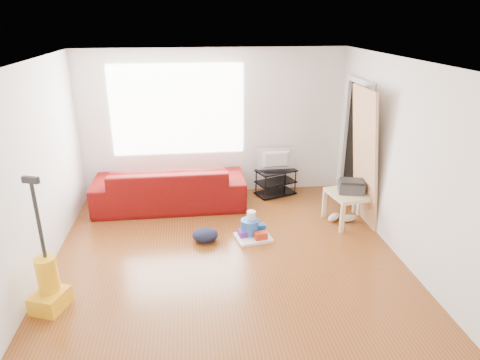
{
  "coord_description": "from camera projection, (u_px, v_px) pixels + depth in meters",
  "views": [
    {
      "loc": [
        -0.42,
        -4.65,
        2.99
      ],
      "look_at": [
        0.22,
        0.6,
        0.94
      ],
      "focal_mm": 32.0,
      "sensor_mm": 36.0,
      "label": 1
    }
  ],
  "objects": [
    {
      "name": "room",
      "position": [
        232.0,
        170.0,
        5.13
      ],
      "size": [
        4.51,
        5.01,
        2.51
      ],
      "color": "brown",
      "rests_on": "ground"
    },
    {
      "name": "sofa",
      "position": [
        171.0,
        206.0,
        7.15
      ],
      "size": [
        2.44,
        0.96,
        0.71
      ],
      "primitive_type": "imported",
      "rotation": [
        0.0,
        0.0,
        3.14
      ],
      "color": "#520903",
      "rests_on": "ground"
    },
    {
      "name": "tv_stand",
      "position": [
        276.0,
        182.0,
        7.52
      ],
      "size": [
        0.76,
        0.59,
        0.46
      ],
      "rotation": [
        0.0,
        0.0,
        0.36
      ],
      "color": "black",
      "rests_on": "ground"
    },
    {
      "name": "tv",
      "position": [
        276.0,
        160.0,
        7.37
      ],
      "size": [
        0.64,
        0.08,
        0.37
      ],
      "primitive_type": "imported",
      "rotation": [
        0.0,
        0.0,
        3.14
      ],
      "color": "black",
      "rests_on": "tv_stand"
    },
    {
      "name": "side_table",
      "position": [
        350.0,
        197.0,
        6.46
      ],
      "size": [
        0.7,
        0.7,
        0.49
      ],
      "rotation": [
        0.0,
        0.0,
        0.18
      ],
      "color": "beige",
      "rests_on": "ground"
    },
    {
      "name": "printer",
      "position": [
        351.0,
        186.0,
        6.39
      ],
      "size": [
        0.43,
        0.36,
        0.2
      ],
      "rotation": [
        0.0,
        0.0,
        -0.24
      ],
      "color": "#333336",
      "rests_on": "side_table"
    },
    {
      "name": "bucket",
      "position": [
        250.0,
        236.0,
        6.19
      ],
      "size": [
        0.3,
        0.3,
        0.26
      ],
      "primitive_type": "cylinder",
      "rotation": [
        0.0,
        0.0,
        0.2
      ],
      "color": "blue",
      "rests_on": "ground"
    },
    {
      "name": "toilet_paper",
      "position": [
        251.0,
        223.0,
        6.15
      ],
      "size": [
        0.13,
        0.13,
        0.12
      ],
      "primitive_type": "cylinder",
      "color": "silver",
      "rests_on": "bucket"
    },
    {
      "name": "cleaning_tray",
      "position": [
        254.0,
        235.0,
        6.1
      ],
      "size": [
        0.54,
        0.47,
        0.17
      ],
      "rotation": [
        0.0,
        0.0,
        0.18
      ],
      "color": "white",
      "rests_on": "ground"
    },
    {
      "name": "backpack",
      "position": [
        205.0,
        241.0,
        6.03
      ],
      "size": [
        0.37,
        0.3,
        0.2
      ],
      "primitive_type": "ellipsoid",
      "rotation": [
        0.0,
        0.0,
        -0.02
      ],
      "color": "black",
      "rests_on": "ground"
    },
    {
      "name": "sneakers",
      "position": [
        341.0,
        218.0,
        6.61
      ],
      "size": [
        0.49,
        0.26,
        0.11
      ],
      "rotation": [
        0.0,
        0.0,
        0.24
      ],
      "color": "white",
      "rests_on": "ground"
    },
    {
      "name": "vacuum",
      "position": [
        48.0,
        285.0,
        4.59
      ],
      "size": [
        0.42,
        0.45,
        1.5
      ],
      "rotation": [
        0.0,
        0.0,
        -0.36
      ],
      "color": "yellow",
      "rests_on": "ground"
    },
    {
      "name": "door_panel",
      "position": [
        358.0,
        220.0,
        6.66
      ],
      "size": [
        0.26,
        0.82,
        2.05
      ],
      "primitive_type": "cube",
      "rotation": [
        0.0,
        -0.1,
        0.0
      ],
      "color": "tan",
      "rests_on": "ground"
    }
  ]
}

